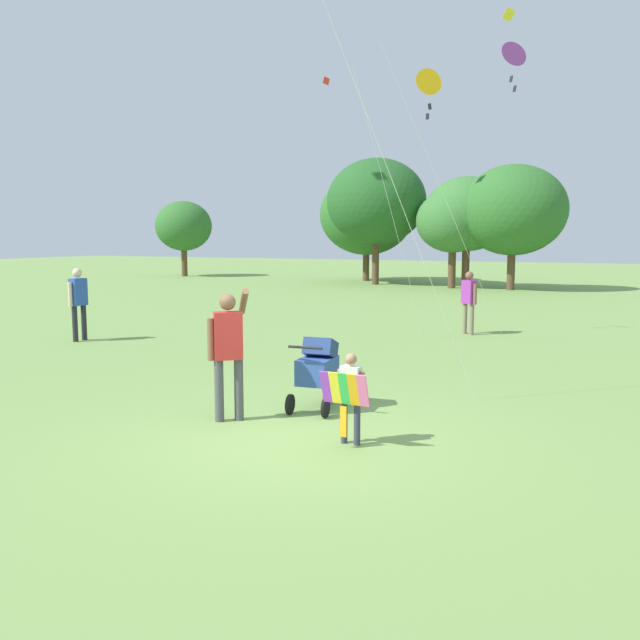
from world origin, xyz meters
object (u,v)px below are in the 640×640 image
at_px(child_with_butterfly_kite, 350,391).
at_px(person_adult_flyer, 228,345).
at_px(stroller, 318,367).
at_px(person_red_shirt, 78,298).
at_px(kite_green_novelty, 512,58).
at_px(person_sitting_far, 469,297).
at_px(kite_orange_delta, 428,85).

distance_m(child_with_butterfly_kite, person_adult_flyer, 1.91).
bearing_deg(person_adult_flyer, stroller, 52.11).
bearing_deg(person_red_shirt, kite_green_novelty, 24.68).
bearing_deg(person_sitting_far, person_red_shirt, -148.58).
relative_size(child_with_butterfly_kite, person_sitting_far, 0.69).
height_order(person_adult_flyer, person_sitting_far, person_adult_flyer).
bearing_deg(kite_green_novelty, person_adult_flyer, -103.97).
relative_size(kite_orange_delta, kite_green_novelty, 0.94).
bearing_deg(person_red_shirt, stroller, -23.03).
bearing_deg(stroller, person_adult_flyer, -127.89).
bearing_deg(person_sitting_far, kite_green_novelty, -37.73).
distance_m(kite_green_novelty, person_sitting_far, 5.59).
relative_size(stroller, kite_green_novelty, 0.16).
xyz_separation_m(person_adult_flyer, kite_orange_delta, (0.24, 8.31, 4.93)).
bearing_deg(stroller, child_with_butterfly_kite, -51.97).
bearing_deg(child_with_butterfly_kite, person_sitting_far, 94.36).
relative_size(person_adult_flyer, stroller, 1.61).
height_order(child_with_butterfly_kite, person_adult_flyer, person_adult_flyer).
xyz_separation_m(person_adult_flyer, person_red_shirt, (-6.91, 4.33, -0.01)).
distance_m(person_adult_flyer, person_sitting_far, 9.31).
relative_size(child_with_butterfly_kite, person_red_shirt, 0.63).
bearing_deg(kite_green_novelty, person_sitting_far, 142.27).
relative_size(person_adult_flyer, person_sitting_far, 1.12).
bearing_deg(kite_green_novelty, kite_orange_delta, -175.02).
bearing_deg(kite_green_novelty, child_with_butterfly_kite, -91.71).
height_order(person_adult_flyer, stroller, person_adult_flyer).
xyz_separation_m(stroller, kite_green_novelty, (1.30, 7.43, 5.78)).
bearing_deg(kite_green_novelty, stroller, -99.90).
xyz_separation_m(person_adult_flyer, stroller, (0.81, 1.04, -0.41)).
relative_size(person_red_shirt, person_sitting_far, 1.08).
bearing_deg(kite_orange_delta, stroller, -85.48).
bearing_deg(person_sitting_far, child_with_butterfly_kite, -85.64).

